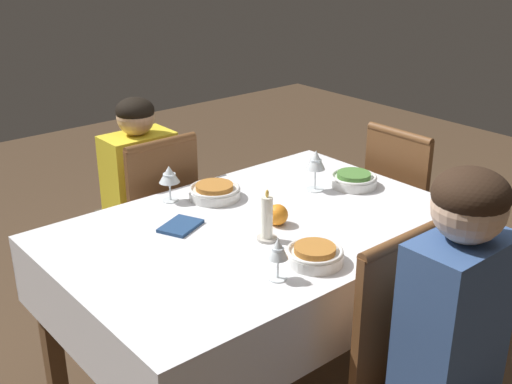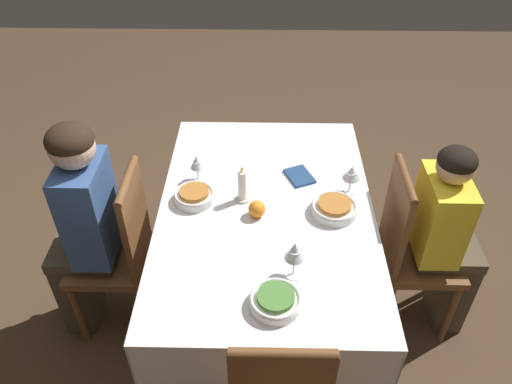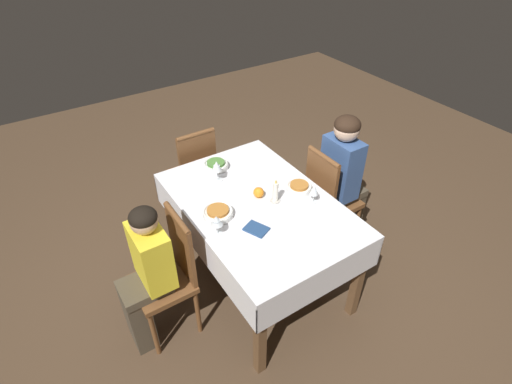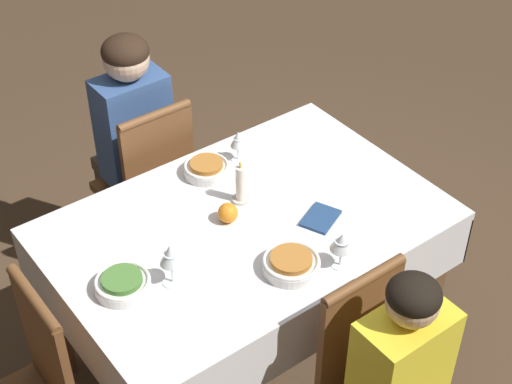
{
  "view_description": "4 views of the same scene",
  "coord_description": "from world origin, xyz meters",
  "px_view_note": "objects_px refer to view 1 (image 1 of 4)",
  "views": [
    {
      "loc": [
        1.31,
        1.55,
        1.74
      ],
      "look_at": [
        -0.05,
        -0.08,
        0.86
      ],
      "focal_mm": 45.0,
      "sensor_mm": 36.0,
      "label": 1
    },
    {
      "loc": [
        -1.65,
        0.01,
        2.23
      ],
      "look_at": [
        -0.05,
        0.04,
        0.91
      ],
      "focal_mm": 35.0,
      "sensor_mm": 36.0,
      "label": 2
    },
    {
      "loc": [
        1.77,
        -1.17,
        2.49
      ],
      "look_at": [
        0.05,
        -0.05,
        0.92
      ],
      "focal_mm": 28.0,
      "sensor_mm": 36.0,
      "label": 3
    },
    {
      "loc": [
        -1.27,
        -1.75,
        2.65
      ],
      "look_at": [
        0.04,
        -0.01,
        0.9
      ],
      "focal_mm": 55.0,
      "sensor_mm": 36.0,
      "label": 4
    }
  ],
  "objects_px": {
    "napkin_red_folded": "(181,226)",
    "chair_west": "(406,216)",
    "bowl_north": "(315,255)",
    "chair_north": "(416,380)",
    "bowl_south": "(215,191)",
    "wine_glass_west": "(316,161)",
    "orange_fruit": "(278,215)",
    "dining_table": "(259,249)",
    "bowl_west": "(354,179)",
    "person_adult_denim": "(466,358)",
    "wine_glass_north": "(278,250)",
    "candle_centerpiece": "(267,221)",
    "person_child_yellow": "(135,201)",
    "chair_south": "(154,227)",
    "wine_glass_south": "(169,175)"
  },
  "relations": [
    {
      "from": "bowl_south",
      "to": "wine_glass_west",
      "type": "bearing_deg",
      "value": 151.88
    },
    {
      "from": "wine_glass_north",
      "to": "napkin_red_folded",
      "type": "relative_size",
      "value": 0.77
    },
    {
      "from": "chair_west",
      "to": "person_adult_denim",
      "type": "height_order",
      "value": "person_adult_denim"
    },
    {
      "from": "dining_table",
      "to": "chair_north",
      "type": "distance_m",
      "value": 0.7
    },
    {
      "from": "dining_table",
      "to": "chair_north",
      "type": "relative_size",
      "value": 1.49
    },
    {
      "from": "wine_glass_north",
      "to": "candle_centerpiece",
      "type": "distance_m",
      "value": 0.26
    },
    {
      "from": "candle_centerpiece",
      "to": "chair_north",
      "type": "bearing_deg",
      "value": 97.22
    },
    {
      "from": "napkin_red_folded",
      "to": "chair_south",
      "type": "bearing_deg",
      "value": -110.8
    },
    {
      "from": "bowl_west",
      "to": "bowl_north",
      "type": "bearing_deg",
      "value": 31.81
    },
    {
      "from": "bowl_north",
      "to": "chair_west",
      "type": "bearing_deg",
      "value": -159.01
    },
    {
      "from": "person_adult_denim",
      "to": "chair_south",
      "type": "bearing_deg",
      "value": 91.51
    },
    {
      "from": "chair_west",
      "to": "person_child_yellow",
      "type": "distance_m",
      "value": 1.23
    },
    {
      "from": "chair_west",
      "to": "candle_centerpiece",
      "type": "bearing_deg",
      "value": 99.14
    },
    {
      "from": "wine_glass_west",
      "to": "napkin_red_folded",
      "type": "height_order",
      "value": "wine_glass_west"
    },
    {
      "from": "chair_north",
      "to": "napkin_red_folded",
      "type": "xyz_separation_m",
      "value": [
        0.24,
        -0.84,
        0.26
      ]
    },
    {
      "from": "bowl_north",
      "to": "bowl_south",
      "type": "bearing_deg",
      "value": -96.51
    },
    {
      "from": "person_child_yellow",
      "to": "napkin_red_folded",
      "type": "height_order",
      "value": "person_child_yellow"
    },
    {
      "from": "person_adult_denim",
      "to": "wine_glass_west",
      "type": "bearing_deg",
      "value": 68.91
    },
    {
      "from": "chair_west",
      "to": "wine_glass_north",
      "type": "distance_m",
      "value": 1.23
    },
    {
      "from": "chair_south",
      "to": "bowl_south",
      "type": "bearing_deg",
      "value": 96.85
    },
    {
      "from": "bowl_north",
      "to": "person_adult_denim",
      "type": "bearing_deg",
      "value": 97.0
    },
    {
      "from": "orange_fruit",
      "to": "wine_glass_north",
      "type": "bearing_deg",
      "value": 48.32
    },
    {
      "from": "chair_west",
      "to": "wine_glass_north",
      "type": "height_order",
      "value": "chair_west"
    },
    {
      "from": "chair_west",
      "to": "bowl_west",
      "type": "bearing_deg",
      "value": 92.28
    },
    {
      "from": "wine_glass_west",
      "to": "orange_fruit",
      "type": "distance_m",
      "value": 0.37
    },
    {
      "from": "wine_glass_north",
      "to": "wine_glass_west",
      "type": "bearing_deg",
      "value": -143.64
    },
    {
      "from": "person_adult_denim",
      "to": "bowl_south",
      "type": "relative_size",
      "value": 6.03
    },
    {
      "from": "bowl_north",
      "to": "napkin_red_folded",
      "type": "bearing_deg",
      "value": -69.51
    },
    {
      "from": "wine_glass_south",
      "to": "orange_fruit",
      "type": "relative_size",
      "value": 1.9
    },
    {
      "from": "dining_table",
      "to": "candle_centerpiece",
      "type": "distance_m",
      "value": 0.2
    },
    {
      "from": "person_child_yellow",
      "to": "wine_glass_north",
      "type": "distance_m",
      "value": 1.21
    },
    {
      "from": "chair_south",
      "to": "wine_glass_north",
      "type": "height_order",
      "value": "chair_south"
    },
    {
      "from": "wine_glass_west",
      "to": "chair_south",
      "type": "bearing_deg",
      "value": -55.43
    },
    {
      "from": "wine_glass_north",
      "to": "person_adult_denim",
      "type": "bearing_deg",
      "value": 113.06
    },
    {
      "from": "wine_glass_south",
      "to": "candle_centerpiece",
      "type": "xyz_separation_m",
      "value": [
        -0.06,
        0.49,
        -0.03
      ]
    },
    {
      "from": "dining_table",
      "to": "bowl_west",
      "type": "xyz_separation_m",
      "value": [
        -0.53,
        -0.04,
        0.12
      ]
    },
    {
      "from": "person_child_yellow",
      "to": "person_adult_denim",
      "type": "bearing_deg",
      "value": 91.37
    },
    {
      "from": "napkin_red_folded",
      "to": "chair_west",
      "type": "bearing_deg",
      "value": 174.71
    },
    {
      "from": "person_adult_denim",
      "to": "wine_glass_north",
      "type": "distance_m",
      "value": 0.59
    },
    {
      "from": "chair_north",
      "to": "bowl_south",
      "type": "relative_size",
      "value": 4.76
    },
    {
      "from": "bowl_west",
      "to": "wine_glass_north",
      "type": "bearing_deg",
      "value": 26.1
    },
    {
      "from": "dining_table",
      "to": "wine_glass_west",
      "type": "height_order",
      "value": "wine_glass_west"
    },
    {
      "from": "bowl_north",
      "to": "wine_glass_south",
      "type": "distance_m",
      "value": 0.71
    },
    {
      "from": "wine_glass_north",
      "to": "orange_fruit",
      "type": "bearing_deg",
      "value": -131.68
    },
    {
      "from": "candle_centerpiece",
      "to": "napkin_red_folded",
      "type": "distance_m",
      "value": 0.32
    },
    {
      "from": "chair_north",
      "to": "wine_glass_west",
      "type": "height_order",
      "value": "chair_north"
    },
    {
      "from": "chair_north",
      "to": "bowl_north",
      "type": "height_order",
      "value": "chair_north"
    },
    {
      "from": "chair_south",
      "to": "person_child_yellow",
      "type": "relative_size",
      "value": 0.88
    },
    {
      "from": "person_adult_denim",
      "to": "bowl_north",
      "type": "height_order",
      "value": "person_adult_denim"
    },
    {
      "from": "chair_west",
      "to": "person_child_yellow",
      "type": "height_order",
      "value": "person_child_yellow"
    }
  ]
}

